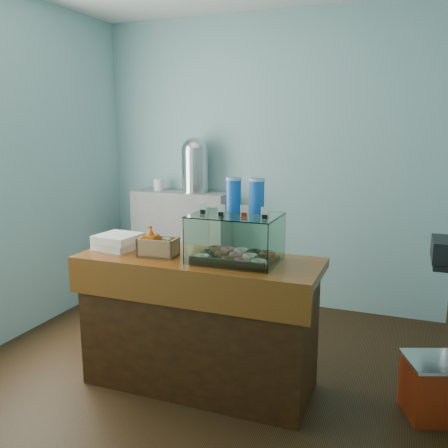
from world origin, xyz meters
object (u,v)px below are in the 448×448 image
at_px(display_case, 238,235).
at_px(coffee_urn, 195,164).
at_px(counter, 199,321).
at_px(red_cooler, 440,387).

height_order(display_case, coffee_urn, coffee_urn).
bearing_deg(coffee_urn, display_case, -57.05).
bearing_deg(coffee_urn, counter, -64.93).
height_order(display_case, red_cooler, display_case).
relative_size(counter, coffee_urn, 2.92).
height_order(counter, coffee_urn, coffee_urn).
xyz_separation_m(coffee_urn, red_cooler, (2.25, -1.38, -1.20)).
xyz_separation_m(counter, coffee_urn, (-0.74, 1.58, 0.93)).
height_order(coffee_urn, red_cooler, coffee_urn).
relative_size(counter, red_cooler, 3.20).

